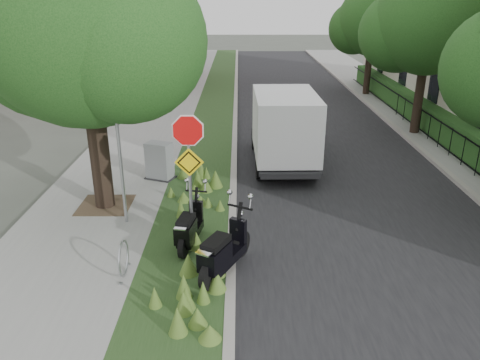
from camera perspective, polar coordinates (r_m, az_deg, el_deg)
The scene contains 20 objects.
ground at distance 10.48m, azimuth 1.71°, elevation -10.13°, with size 120.00×120.00×0.00m, color #4C5147.
sidewalk_near at distance 20.05m, azimuth -11.47°, elevation 5.56°, with size 3.50×60.00×0.12m, color gray.
verge at distance 19.70m, azimuth -3.56°, elevation 5.66°, with size 2.00×60.00×0.12m, color #24411C.
kerb_near at distance 19.66m, azimuth -0.64°, elevation 5.69°, with size 0.20×60.00×0.13m, color #9E9991.
road at distance 19.96m, azimuth 9.51°, elevation 5.46°, with size 7.00×60.00×0.01m, color black.
kerb_far at distance 20.81m, azimuth 19.10°, elevation 5.39°, with size 0.20×60.00×0.13m, color #9E9991.
footpath_far at distance 21.43m, azimuth 23.42°, elevation 5.23°, with size 3.20×60.00×0.12m, color gray.
street_tree_main at distance 12.35m, azimuth -18.71°, elevation 17.33°, with size 6.21×5.54×7.66m.
bare_post at distance 11.58m, azimuth -14.52°, elevation 3.93°, with size 0.08×0.08×4.00m.
bike_hoop at distance 9.99m, azimuth -14.04°, elevation -9.27°, with size 0.06×0.78×0.77m.
sign_assembly at distance 10.05m, azimuth -6.25°, elevation 3.03°, with size 0.94×0.08×3.22m.
fence_far at distance 20.90m, azimuth 21.13°, elevation 6.92°, with size 0.04×24.00×1.00m.
hedge_far at distance 21.17m, azimuth 22.91°, elevation 6.84°, with size 1.00×24.00×1.10m, color #1F4B1B.
brick_building at distance 32.24m, azimuth -17.62°, elevation 18.57°, with size 9.40×10.40×8.30m.
far_tree_b at distance 20.31m, azimuth 21.83°, elevation 17.09°, with size 4.83×4.31×6.56m.
far_tree_c at distance 27.93m, azimuth 15.72°, elevation 17.86°, with size 4.37×3.89×5.93m.
scooter_near at distance 10.71m, azimuth -6.29°, elevation -6.25°, with size 0.57×1.76×0.84m.
scooter_far at distance 9.61m, azimuth -2.37°, elevation -9.32°, with size 1.08×1.82×0.95m.
box_truck at distance 15.89m, azimuth 5.32°, elevation 6.74°, with size 2.02×4.86×2.18m.
utility_cabinet at distance 14.75m, azimuth -9.79°, elevation 2.24°, with size 1.02×0.86×1.15m.
Camera 1 is at (-0.33, -8.88, 5.56)m, focal length 35.00 mm.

